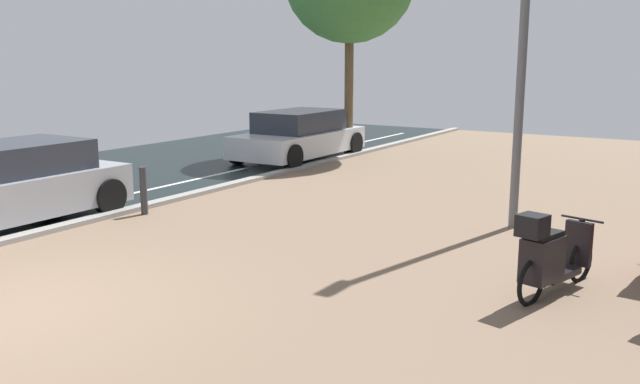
{
  "coord_description": "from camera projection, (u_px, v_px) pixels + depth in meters",
  "views": [
    {
      "loc": [
        6.58,
        -3.98,
        2.69
      ],
      "look_at": [
        2.21,
        3.05,
        1.03
      ],
      "focal_mm": 38.27,
      "sensor_mm": 36.0,
      "label": 1
    }
  ],
  "objects": [
    {
      "name": "ground",
      "position": [
        82.0,
        345.0,
        6.52
      ],
      "size": [
        21.0,
        40.0,
        0.13
      ],
      "color": "black"
    },
    {
      "name": "scooter_far",
      "position": [
        549.0,
        256.0,
        7.69
      ],
      "size": [
        0.72,
        1.66,
        1.05
      ],
      "color": "black",
      "rests_on": "ground"
    },
    {
      "name": "parked_car_far",
      "position": [
        299.0,
        136.0,
        17.93
      ],
      "size": [
        1.88,
        4.07,
        1.28
      ],
      "color": "silver",
      "rests_on": "ground"
    },
    {
      "name": "bollard_far",
      "position": [
        144.0,
        191.0,
        11.7
      ],
      "size": [
        0.12,
        0.12,
        0.83
      ],
      "color": "#38383D",
      "rests_on": "ground"
    }
  ]
}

